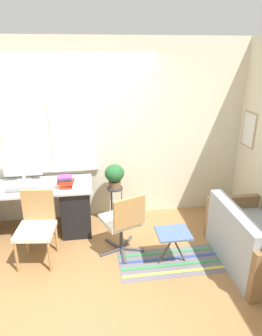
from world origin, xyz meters
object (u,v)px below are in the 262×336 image
at_px(plant_stand, 115,192).
at_px(potted_plant, 114,175).
at_px(keyboard, 21,190).
at_px(folding_stool, 173,235).
at_px(monitor, 22,165).
at_px(book_stack, 65,181).
at_px(mouse, 44,189).
at_px(desk_chair_wooden, 36,225).
at_px(office_chair_swivel, 123,221).
at_px(couch_loveseat, 251,243).

distance_m(plant_stand, potted_plant, 0.28).
distance_m(keyboard, folding_stool, 2.09).
bearing_deg(monitor, book_stack, -29.02).
bearing_deg(monitor, plant_stand, -4.49).
height_order(mouse, potted_plant, potted_plant).
distance_m(desk_chair_wooden, office_chair_swivel, 1.08).
bearing_deg(plant_stand, monitor, 175.51).
distance_m(monitor, office_chair_swivel, 1.68).
xyz_separation_m(monitor, folding_stool, (1.92, -1.17, -0.59)).
distance_m(book_stack, plant_stand, 0.80).
height_order(desk_chair_wooden, plant_stand, desk_chair_wooden).
relative_size(mouse, book_stack, 0.27).
bearing_deg(office_chair_swivel, couch_loveseat, 144.18).
distance_m(monitor, folding_stool, 2.32).
xyz_separation_m(book_stack, office_chair_swivel, (0.72, -0.54, -0.36)).
bearing_deg(potted_plant, book_stack, -161.04).
relative_size(office_chair_swivel, potted_plant, 2.43).
relative_size(keyboard, mouse, 6.41).
distance_m(potted_plant, folding_stool, 1.29).
bearing_deg(monitor, mouse, -49.36).
height_order(keyboard, plant_stand, keyboard).
height_order(office_chair_swivel, plant_stand, office_chair_swivel).
distance_m(book_stack, desk_chair_wooden, 0.70).
xyz_separation_m(keyboard, folding_stool, (1.89, -0.82, -0.36)).
bearing_deg(potted_plant, couch_loveseat, -37.54).
height_order(mouse, office_chair_swivel, office_chair_swivel).
height_order(monitor, plant_stand, monitor).
xyz_separation_m(keyboard, potted_plant, (1.28, 0.25, 0.04)).
bearing_deg(folding_stool, desk_chair_wooden, 168.45).
bearing_deg(monitor, couch_loveseat, -24.45).
height_order(office_chair_swivel, potted_plant, potted_plant).
relative_size(mouse, folding_stool, 0.14).
xyz_separation_m(office_chair_swivel, folding_stool, (0.58, -0.28, -0.08)).
distance_m(book_stack, potted_plant, 0.73).
relative_size(mouse, office_chair_swivel, 0.07).
height_order(keyboard, couch_loveseat, couch_loveseat).
distance_m(monitor, plant_stand, 1.39).
bearing_deg(potted_plant, desk_chair_wooden, -145.25).
height_order(desk_chair_wooden, potted_plant, potted_plant).
xyz_separation_m(monitor, mouse, (0.32, -0.38, -0.22)).
relative_size(monitor, office_chair_swivel, 0.60).
relative_size(desk_chair_wooden, couch_loveseat, 0.68).
bearing_deg(plant_stand, keyboard, -169.09).
height_order(desk_chair_wooden, couch_loveseat, desk_chair_wooden).
distance_m(monitor, mouse, 0.54).
bearing_deg(folding_stool, plant_stand, 119.76).
bearing_deg(keyboard, monitor, 93.78).
bearing_deg(mouse, couch_loveseat, -20.03).
xyz_separation_m(monitor, desk_chair_wooden, (0.26, -0.83, -0.50)).
xyz_separation_m(desk_chair_wooden, folding_stool, (1.66, -0.34, -0.08)).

